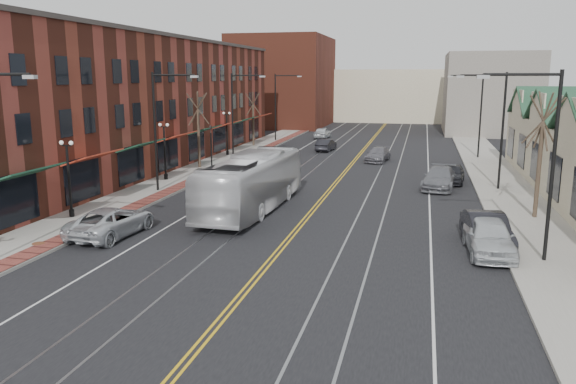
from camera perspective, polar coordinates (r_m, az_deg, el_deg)
The scene contains 31 objects.
ground at distance 21.40m, azimuth -4.30°, elevation -9.95°, with size 160.00×160.00×0.00m, color black.
sidewalk_left at distance 43.65m, azimuth -11.33°, elevation 1.16°, with size 4.00×120.00×0.15m, color gray.
sidewalk_right at distance 40.12m, azimuth 21.59°, elevation -0.36°, with size 4.00×120.00×0.15m, color gray.
building_left at distance 52.42m, azimuth -15.39°, elevation 8.67°, with size 10.00×50.00×11.00m, color maroon.
backdrop_left at distance 91.64m, azimuth -0.50°, elevation 11.14°, with size 14.00×18.00×14.00m, color maroon.
backdrop_mid at distance 104.15m, azimuth 10.25°, elevation 9.64°, with size 22.00×14.00×9.00m, color #C2B695.
backdrop_right at distance 84.41m, azimuth 19.78°, elevation 9.40°, with size 12.00×16.00×11.00m, color slate.
streetlight_l_1 at distance 39.04m, azimuth -12.81°, elevation 7.21°, with size 3.33×0.25×8.00m.
streetlight_l_2 at distance 53.82m, azimuth -5.22°, elevation 8.60°, with size 3.33×0.25×8.00m.
streetlight_l_3 at distance 69.15m, azimuth -0.93°, elevation 9.32°, with size 3.33×0.25×8.00m.
streetlight_r_0 at distance 25.55m, azimuth 24.49°, elevation 4.22°, with size 3.33×0.25×8.00m.
streetlight_r_1 at distance 41.30m, azimuth 20.41°, elevation 7.00°, with size 3.33×0.25×8.00m.
streetlight_r_2 at distance 57.20m, azimuth 18.58°, elevation 8.23°, with size 3.33×0.25×8.00m.
lamppost_l_1 at distance 33.42m, azimuth -21.34°, elevation 1.10°, with size 0.84×0.28×4.27m.
lamppost_l_2 at distance 43.67m, azimuth -12.40°, elevation 3.94°, with size 0.84×0.28×4.27m.
lamppost_l_3 at distance 56.50m, azimuth -6.21°, elevation 5.85°, with size 0.84×0.28×4.27m.
tree_left_near at distance 48.84m, azimuth -9.08°, elevation 6.41°, with size 1.78×1.37×6.48m.
tree_left_far at distance 63.88m, azimuth -3.55°, elevation 7.53°, with size 1.66×1.28×6.02m.
tree_right_mid at distance 33.77m, azimuth 24.25°, elevation 3.63°, with size 1.90×1.46×6.93m.
manhole_mid at distance 29.01m, azimuth -24.03°, elevation -4.79°, with size 0.60×0.60×0.02m, color #592D19.
manhole_far at distance 32.95m, azimuth -18.79°, elevation -2.50°, with size 0.60×0.60×0.02m, color #592D19.
traffic_signal at distance 46.41m, azimuth -7.81°, elevation 4.73°, with size 0.18×0.15×3.80m.
transit_bus at distance 33.30m, azimuth -3.67°, elevation 0.94°, with size 2.83×12.10×3.37m, color silver.
parked_suv at distance 29.51m, azimuth -17.47°, elevation -2.88°, with size 2.43×5.26×1.46m, color silver.
parked_car_a at distance 26.82m, azimuth 19.76°, elevation -4.27°, with size 1.95×4.86×1.65m, color silver.
parked_car_b at distance 27.85m, azimuth 19.53°, elevation -3.73°, with size 1.69×4.86×1.60m, color black.
parked_car_c at distance 41.37m, azimuth 15.15°, elevation 1.37°, with size 2.13×5.24×1.52m, color slate.
parked_car_d at distance 43.86m, azimuth 16.36°, elevation 1.81°, with size 1.69×4.20×1.43m, color #212227.
distant_car_left at distance 60.46m, azimuth 3.89°, elevation 4.79°, with size 1.38×3.95×1.30m, color black.
distant_car_right at distance 53.51m, azimuth 9.10°, elevation 3.77°, with size 1.82×4.47×1.30m, color slate.
distant_car_far at distance 72.87m, azimuth 3.54°, elevation 6.03°, with size 1.70×4.24×1.44m, color silver.
Camera 1 is at (6.17, -18.92, 7.88)m, focal length 35.00 mm.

